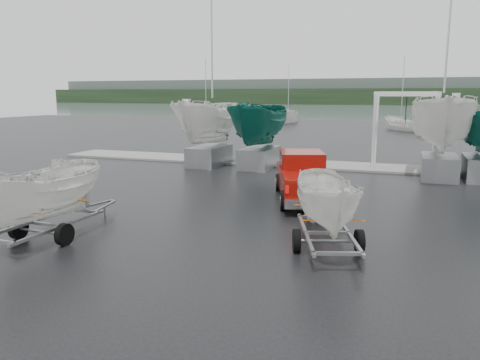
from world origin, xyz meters
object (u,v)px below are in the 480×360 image
(trailer_hitched, at_px, (330,158))
(boat_hoist, at_px, (405,120))
(pickup_truck, at_px, (303,175))
(trailer_parked, at_px, (40,145))

(trailer_hitched, height_order, boat_hoist, trailer_hitched)
(trailer_hitched, xyz_separation_m, boat_hoist, (1.64, 14.37, 0.25))
(pickup_truck, height_order, boat_hoist, boat_hoist)
(pickup_truck, distance_m, trailer_hitched, 6.29)
(trailer_parked, relative_size, boat_hoist, 1.18)
(pickup_truck, distance_m, trailer_parked, 9.59)
(trailer_hitched, distance_m, boat_hoist, 14.46)
(pickup_truck, bearing_deg, trailer_parked, -144.24)
(pickup_truck, bearing_deg, trailer_hitched, -90.00)
(pickup_truck, height_order, trailer_hitched, trailer_hitched)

